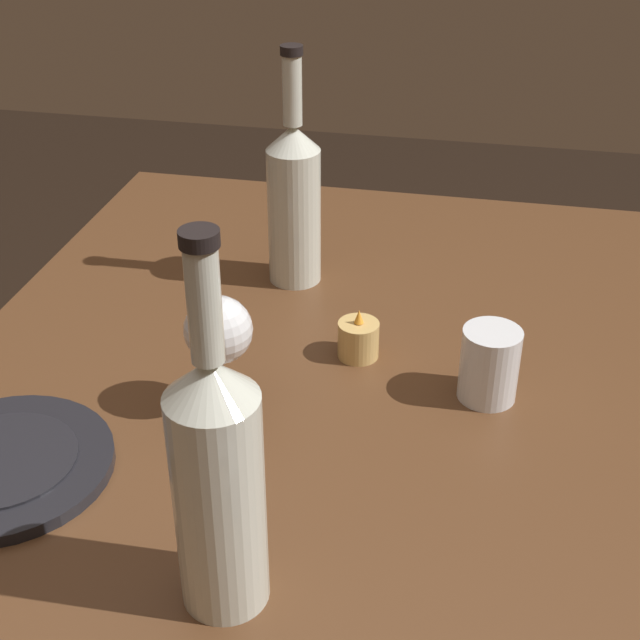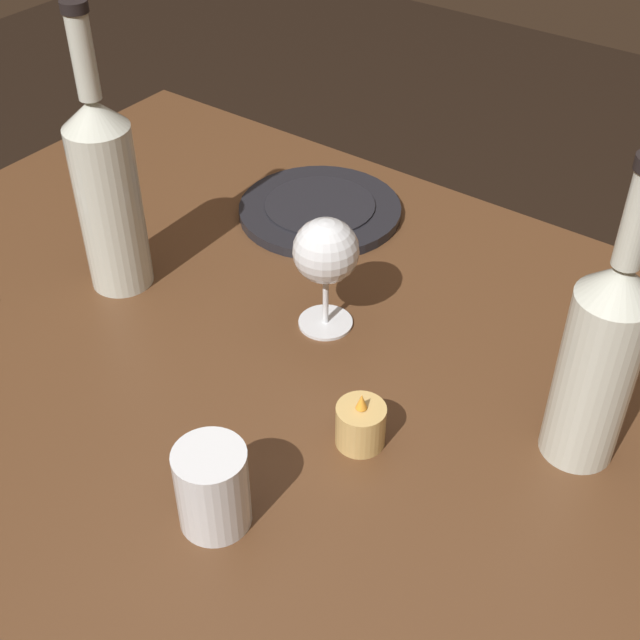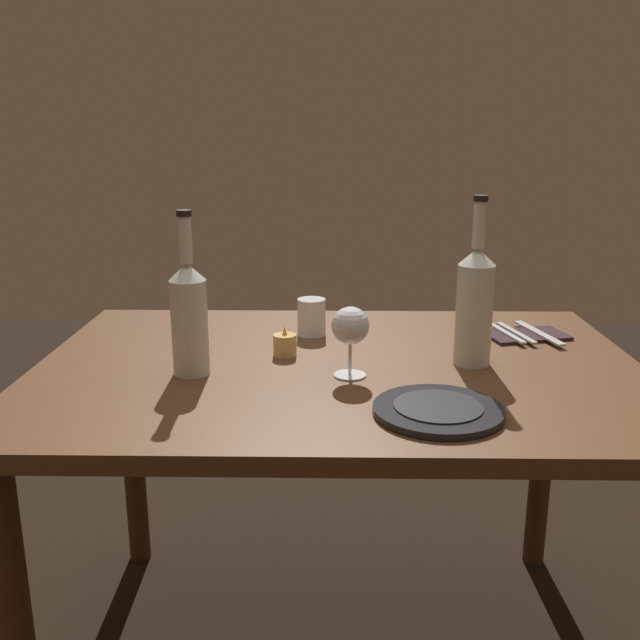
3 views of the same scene
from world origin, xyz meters
The scene contains 7 objects.
dining_table centered at (0.00, 0.00, 0.65)m, with size 1.30×0.90×0.74m.
wine_glass_left centered at (0.02, -0.08, 0.84)m, with size 0.08×0.08×0.15m.
wine_bottle centered at (-0.30, -0.07, 0.87)m, with size 0.08×0.08×0.34m.
wine_bottle_second centered at (0.28, 0.00, 0.87)m, with size 0.08×0.08×0.36m.
water_tumbler centered at (-0.07, 0.21, 0.78)m, with size 0.07×0.07×0.09m.
votive_candle centered at (-0.12, 0.05, 0.76)m, with size 0.05×0.05×0.07m.
dinner_plate centered at (0.17, -0.28, 0.75)m, with size 0.23×0.23×0.02m.
Camera 2 is at (-0.45, 0.57, 1.40)m, focal length 48.23 mm.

